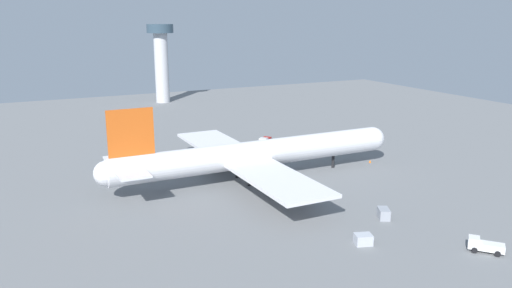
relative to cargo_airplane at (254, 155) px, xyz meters
The scene contains 11 objects.
ground_plane 6.00m from the cargo_airplane, ahead, with size 286.15×286.15×0.00m, color slate.
cargo_airplane is the anchor object (origin of this frame).
pushback_tractor 27.28m from the cargo_airplane, 94.15° to the left, with size 4.15×3.97×2.28m.
cargo_loader 51.88m from the cargo_airplane, 71.46° to the right, with size 5.03×5.37×2.22m.
baggage_tug 34.05m from the cargo_airplane, 58.24° to the left, with size 5.08×4.93×2.09m.
fuel_truck 32.53m from the cargo_airplane, 24.69° to the left, with size 3.60×4.65×2.55m.
maintenance_van 24.09m from the cargo_airplane, 133.33° to the left, with size 4.10×3.85×2.11m.
cargo_container_fore 38.62m from the cargo_airplane, 88.45° to the right, with size 3.28×2.90×1.72m.
cargo_container_aft 33.49m from the cargo_airplane, 70.08° to the right, with size 3.13×3.68×1.90m.
safety_cone_nose 33.20m from the cargo_airplane, ahead, with size 0.55×0.55×0.79m, color orange.
control_tower 116.65m from the cargo_airplane, 83.77° to the left, with size 11.19×11.19×33.15m.
Camera 1 is at (-49.16, -98.83, 36.04)m, focal length 35.61 mm.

